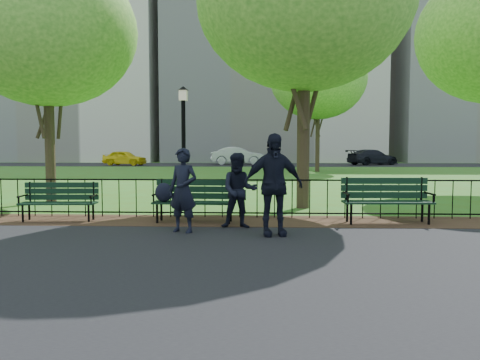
{
  "coord_description": "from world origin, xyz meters",
  "views": [
    {
      "loc": [
        0.67,
        -8.65,
        1.62
      ],
      "look_at": [
        0.23,
        1.5,
        0.91
      ],
      "focal_mm": 35.0,
      "sensor_mm": 36.0,
      "label": 1
    }
  ],
  "objects_px": {
    "lamppost": "(184,143)",
    "sedan_silver": "(238,156)",
    "park_bench_left_a": "(60,197)",
    "person_right": "(273,185)",
    "tree_far_e": "(318,78)",
    "tree_near_w": "(47,30)",
    "park_bench_right_a": "(386,195)",
    "taxi": "(125,158)",
    "person_left": "(183,190)",
    "park_bench_main": "(184,195)",
    "sedan_dark": "(373,157)",
    "person_mid": "(239,191)"
  },
  "relations": [
    {
      "from": "tree_near_w",
      "to": "park_bench_right_a",
      "type": "bearing_deg",
      "value": -21.44
    },
    {
      "from": "park_bench_right_a",
      "to": "taxi",
      "type": "distance_m",
      "value": 34.85
    },
    {
      "from": "person_left",
      "to": "taxi",
      "type": "height_order",
      "value": "person_left"
    },
    {
      "from": "person_right",
      "to": "taxi",
      "type": "bearing_deg",
      "value": 99.41
    },
    {
      "from": "park_bench_main",
      "to": "tree_near_w",
      "type": "bearing_deg",
      "value": 144.14
    },
    {
      "from": "tree_near_w",
      "to": "person_left",
      "type": "bearing_deg",
      "value": -45.32
    },
    {
      "from": "person_left",
      "to": "sedan_silver",
      "type": "relative_size",
      "value": 0.32
    },
    {
      "from": "lamppost",
      "to": "person_mid",
      "type": "height_order",
      "value": "lamppost"
    },
    {
      "from": "park_bench_right_a",
      "to": "lamppost",
      "type": "distance_m",
      "value": 5.22
    },
    {
      "from": "park_bench_main",
      "to": "taxi",
      "type": "distance_m",
      "value": 33.35
    },
    {
      "from": "person_left",
      "to": "sedan_silver",
      "type": "distance_m",
      "value": 34.48
    },
    {
      "from": "sedan_silver",
      "to": "person_mid",
      "type": "bearing_deg",
      "value": -179.54
    },
    {
      "from": "person_left",
      "to": "taxi",
      "type": "relative_size",
      "value": 0.41
    },
    {
      "from": "tree_near_w",
      "to": "person_left",
      "type": "distance_m",
      "value": 7.94
    },
    {
      "from": "person_right",
      "to": "sedan_dark",
      "type": "bearing_deg",
      "value": 62.68
    },
    {
      "from": "tree_far_e",
      "to": "person_left",
      "type": "height_order",
      "value": "tree_far_e"
    },
    {
      "from": "person_left",
      "to": "sedan_dark",
      "type": "height_order",
      "value": "person_left"
    },
    {
      "from": "park_bench_right_a",
      "to": "sedan_dark",
      "type": "relative_size",
      "value": 0.38
    },
    {
      "from": "tree_far_e",
      "to": "sedan_dark",
      "type": "height_order",
      "value": "tree_far_e"
    },
    {
      "from": "person_left",
      "to": "tree_far_e",
      "type": "bearing_deg",
      "value": 98.53
    },
    {
      "from": "park_bench_left_a",
      "to": "person_right",
      "type": "height_order",
      "value": "person_right"
    },
    {
      "from": "lamppost",
      "to": "taxi",
      "type": "height_order",
      "value": "lamppost"
    },
    {
      "from": "tree_far_e",
      "to": "person_right",
      "type": "distance_m",
      "value": 23.75
    },
    {
      "from": "park_bench_main",
      "to": "person_right",
      "type": "xyz_separation_m",
      "value": [
        1.88,
        -1.43,
        0.34
      ]
    },
    {
      "from": "tree_far_e",
      "to": "person_left",
      "type": "distance_m",
      "value": 23.85
    },
    {
      "from": "tree_near_w",
      "to": "sedan_dark",
      "type": "xyz_separation_m",
      "value": [
        16.52,
        29.88,
        -4.29
      ]
    },
    {
      "from": "park_bench_right_a",
      "to": "person_left",
      "type": "height_order",
      "value": "person_left"
    },
    {
      "from": "park_bench_main",
      "to": "park_bench_left_a",
      "type": "relative_size",
      "value": 1.08
    },
    {
      "from": "person_right",
      "to": "tree_far_e",
      "type": "bearing_deg",
      "value": 69.91
    },
    {
      "from": "lamppost",
      "to": "tree_far_e",
      "type": "bearing_deg",
      "value": 73.27
    },
    {
      "from": "lamppost",
      "to": "person_left",
      "type": "distance_m",
      "value": 3.49
    },
    {
      "from": "park_bench_right_a",
      "to": "person_right",
      "type": "xyz_separation_m",
      "value": [
        -2.46,
        -1.56,
        0.34
      ]
    },
    {
      "from": "park_bench_left_a",
      "to": "lamppost",
      "type": "xyz_separation_m",
      "value": [
        2.42,
        2.04,
        1.21
      ]
    },
    {
      "from": "person_right",
      "to": "person_mid",
      "type": "bearing_deg",
      "value": 119.4
    },
    {
      "from": "park_bench_right_a",
      "to": "tree_far_e",
      "type": "xyz_separation_m",
      "value": [
        1.12,
        21.33,
        5.58
      ]
    },
    {
      "from": "park_bench_left_a",
      "to": "tree_near_w",
      "type": "xyz_separation_m",
      "value": [
        -1.79,
        3.5,
        4.48
      ]
    },
    {
      "from": "lamppost",
      "to": "park_bench_left_a",
      "type": "bearing_deg",
      "value": -139.9
    },
    {
      "from": "park_bench_main",
      "to": "sedan_dark",
      "type": "relative_size",
      "value": 0.37
    },
    {
      "from": "person_left",
      "to": "sedan_dark",
      "type": "bearing_deg",
      "value": 92.87
    },
    {
      "from": "person_left",
      "to": "lamppost",
      "type": "bearing_deg",
      "value": 120.71
    },
    {
      "from": "park_bench_left_a",
      "to": "person_right",
      "type": "xyz_separation_m",
      "value": [
        4.64,
        -1.54,
        0.42
      ]
    },
    {
      "from": "park_bench_main",
      "to": "tree_near_w",
      "type": "distance_m",
      "value": 7.29
    },
    {
      "from": "person_right",
      "to": "sedan_silver",
      "type": "height_order",
      "value": "person_right"
    },
    {
      "from": "sedan_dark",
      "to": "lamppost",
      "type": "bearing_deg",
      "value": 133.57
    },
    {
      "from": "park_bench_main",
      "to": "lamppost",
      "type": "height_order",
      "value": "lamppost"
    },
    {
      "from": "person_mid",
      "to": "park_bench_left_a",
      "type": "bearing_deg",
      "value": 166.23
    },
    {
      "from": "lamppost",
      "to": "sedan_silver",
      "type": "height_order",
      "value": "lamppost"
    },
    {
      "from": "park_bench_main",
      "to": "tree_near_w",
      "type": "relative_size",
      "value": 0.25
    },
    {
      "from": "park_bench_main",
      "to": "taxi",
      "type": "relative_size",
      "value": 0.45
    },
    {
      "from": "tree_far_e",
      "to": "park_bench_left_a",
      "type": "bearing_deg",
      "value": -111.07
    }
  ]
}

